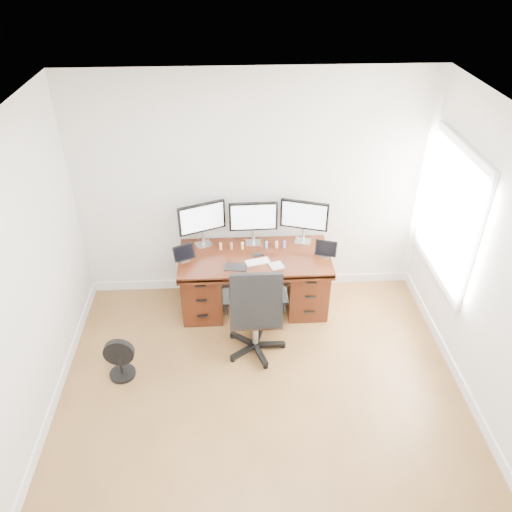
{
  "coord_description": "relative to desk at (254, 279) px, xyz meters",
  "views": [
    {
      "loc": [
        -0.23,
        -2.83,
        3.89
      ],
      "look_at": [
        0.0,
        1.5,
        0.95
      ],
      "focal_mm": 35.0,
      "sensor_mm": 36.0,
      "label": 1
    }
  ],
  "objects": [
    {
      "name": "figurine_yellow",
      "position": [
        -0.13,
        0.12,
        0.4
      ],
      "size": [
        0.04,
        0.04,
        0.09
      ],
      "color": "#DAC264",
      "rests_on": "desk"
    },
    {
      "name": "ground",
      "position": [
        0.0,
        -1.83,
        -0.4
      ],
      "size": [
        4.5,
        4.5,
        0.0
      ],
      "primitive_type": "plane",
      "color": "brown",
      "rests_on": "ground"
    },
    {
      "name": "back_wall",
      "position": [
        0.0,
        0.42,
        0.95
      ],
      "size": [
        4.0,
        0.1,
        2.7
      ],
      "primitive_type": "cube",
      "color": "silver",
      "rests_on": "ground"
    },
    {
      "name": "figurine_pink",
      "position": [
        0.26,
        0.12,
        0.4
      ],
      "size": [
        0.04,
        0.04,
        0.09
      ],
      "color": "pink",
      "rests_on": "desk"
    },
    {
      "name": "floor_fan",
      "position": [
        -1.41,
        -1.03,
        -0.18
      ],
      "size": [
        0.31,
        0.26,
        0.45
      ],
      "rotation": [
        0.0,
        0.0,
        -0.01
      ],
      "color": "black",
      "rests_on": "ground"
    },
    {
      "name": "office_chair",
      "position": [
        -0.03,
        -0.78,
        -0.02
      ],
      "size": [
        0.66,
        0.62,
        1.15
      ],
      "rotation": [
        0.0,
        0.0,
        -0.01
      ],
      "color": "black",
      "rests_on": "ground"
    },
    {
      "name": "monitor_right",
      "position": [
        0.58,
        0.24,
        0.68
      ],
      "size": [
        0.53,
        0.2,
        0.53
      ],
      "rotation": [
        0.0,
        0.0,
        -0.31
      ],
      "color": "silver",
      "rests_on": "desk"
    },
    {
      "name": "tablet_left",
      "position": [
        -0.78,
        -0.08,
        0.43
      ],
      "size": [
        0.25,
        0.16,
        0.19
      ],
      "rotation": [
        0.0,
        0.0,
        0.43
      ],
      "color": "silver",
      "rests_on": "desk"
    },
    {
      "name": "phone",
      "position": [
        0.04,
        -0.02,
        0.35
      ],
      "size": [
        0.13,
        0.08,
        0.01
      ],
      "primitive_type": "cube",
      "rotation": [
        0.0,
        0.0,
        0.17
      ],
      "color": "black",
      "rests_on": "desk"
    },
    {
      "name": "keyboard",
      "position": [
        0.03,
        -0.16,
        0.36
      ],
      "size": [
        0.28,
        0.18,
        0.01
      ],
      "primitive_type": "cube",
      "rotation": [
        0.0,
        0.0,
        0.25
      ],
      "color": "white",
      "rests_on": "desk"
    },
    {
      "name": "figurine_purple",
      "position": [
        0.35,
        0.12,
        0.4
      ],
      "size": [
        0.04,
        0.04,
        0.09
      ],
      "color": "#7A56CE",
      "rests_on": "desk"
    },
    {
      "name": "monitor_center",
      "position": [
        0.0,
        0.24,
        0.68
      ],
      "size": [
        0.55,
        0.14,
        0.53
      ],
      "rotation": [
        0.0,
        0.0,
        0.02
      ],
      "color": "silver",
      "rests_on": "desk"
    },
    {
      "name": "drawing_tablet",
      "position": [
        -0.21,
        -0.24,
        0.35
      ],
      "size": [
        0.26,
        0.18,
        0.01
      ],
      "primitive_type": "cube",
      "rotation": [
        0.0,
        0.0,
        -0.11
      ],
      "color": "black",
      "rests_on": "desk"
    },
    {
      "name": "figurine_orange",
      "position": [
        -0.38,
        0.12,
        0.4
      ],
      "size": [
        0.04,
        0.04,
        0.09
      ],
      "color": "#F29B5E",
      "rests_on": "desk"
    },
    {
      "name": "figurine_blue",
      "position": [
        0.14,
        0.12,
        0.4
      ],
      "size": [
        0.04,
        0.04,
        0.09
      ],
      "color": "#4B8BE3",
      "rests_on": "desk"
    },
    {
      "name": "tablet_right",
      "position": [
        0.79,
        -0.08,
        0.43
      ],
      "size": [
        0.25,
        0.14,
        0.19
      ],
      "rotation": [
        0.0,
        0.0,
        -0.33
      ],
      "color": "silver",
      "rests_on": "desk"
    },
    {
      "name": "trackpad",
      "position": [
        0.23,
        -0.24,
        0.35
      ],
      "size": [
        0.18,
        0.18,
        0.01
      ],
      "primitive_type": "cube",
      "rotation": [
        0.0,
        0.0,
        0.3
      ],
      "color": "silver",
      "rests_on": "desk"
    },
    {
      "name": "desk",
      "position": [
        0.0,
        0.0,
        0.0
      ],
      "size": [
        1.7,
        0.8,
        0.75
      ],
      "color": "#3E190C",
      "rests_on": "ground"
    },
    {
      "name": "figurine_brown",
      "position": [
        -0.26,
        0.12,
        0.4
      ],
      "size": [
        0.04,
        0.04,
        0.09
      ],
      "color": "brown",
      "rests_on": "desk"
    },
    {
      "name": "monitor_left",
      "position": [
        -0.58,
        0.24,
        0.68
      ],
      "size": [
        0.52,
        0.24,
        0.53
      ],
      "rotation": [
        0.0,
        0.0,
        0.38
      ],
      "color": "silver",
      "rests_on": "desk"
    }
  ]
}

